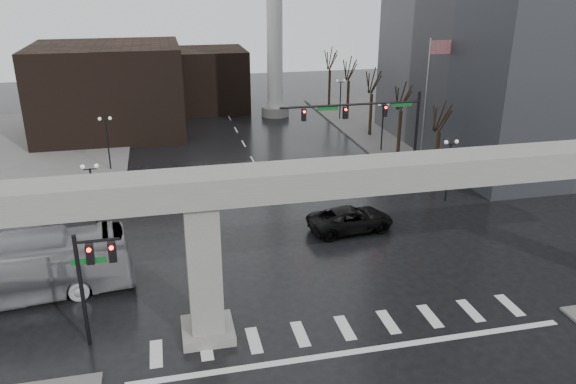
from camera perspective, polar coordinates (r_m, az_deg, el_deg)
name	(u,v)px	position (r m, az deg, el deg)	size (l,w,h in m)	color
ground	(339,317)	(30.92, 5.22, -12.54)	(160.00, 160.00, 0.00)	black
sidewalk_ne	(453,125)	(71.51, 16.41, 6.53)	(28.00, 36.00, 0.15)	slate
elevated_guideway	(368,196)	(28.12, 8.13, -0.40)	(48.00, 2.60, 8.70)	gray
building_far_left	(109,90)	(67.68, -17.69, 9.88)	(16.00, 14.00, 10.00)	black
building_far_mid	(208,79)	(77.73, -8.14, 11.26)	(10.00, 10.00, 8.00)	black
smokestack	(274,8)	(71.90, -1.39, 18.17)	(3.60, 3.60, 30.00)	silver
signal_mast_arm	(375,120)	(47.86, 8.87, 7.28)	(12.12, 0.43, 8.00)	black
signal_left_pole	(91,271)	(28.33, -19.36, -7.56)	(2.30, 0.30, 6.00)	black
flagpole_assembly	(429,89)	(52.92, 14.17, 10.11)	(2.06, 0.12, 12.00)	silver
lamp_right_0	(449,160)	(46.21, 16.09, 3.15)	(1.22, 0.32, 5.11)	black
lamp_right_1	(383,119)	(58.35, 9.61, 7.36)	(1.22, 0.32, 5.11)	black
lamp_right_2	(341,92)	(71.18, 5.36, 10.04)	(1.22, 0.32, 5.11)	black
lamp_left_0	(92,187)	(41.02, -19.27, 0.51)	(1.22, 0.32, 5.11)	black
lamp_left_1	(107,134)	(54.34, -17.94, 5.60)	(1.22, 0.32, 5.11)	black
lamp_left_2	(115,103)	(67.93, -17.13, 8.66)	(1.22, 0.32, 5.11)	black
tree_right_0	(437,153)	(50.25, 14.91, 3.88)	(1.09, 1.58, 7.50)	black
tree_right_1	(400,129)	(57.14, 11.28, 6.31)	(1.09, 1.61, 7.67)	black
tree_right_2	(371,111)	(64.29, 8.43, 8.19)	(1.10, 1.63, 7.85)	black
tree_right_3	(348,96)	(71.61, 6.14, 9.68)	(1.11, 1.66, 8.02)	black
tree_right_4	(330,84)	(79.07, 4.26, 10.87)	(1.12, 1.69, 8.19)	black
pickup_truck	(351,219)	(40.32, 6.39, -2.75)	(2.84, 6.16, 1.71)	black
city_bus	(11,270)	(34.99, -26.35, -7.14)	(3.06, 13.09, 3.65)	#A7A7AC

